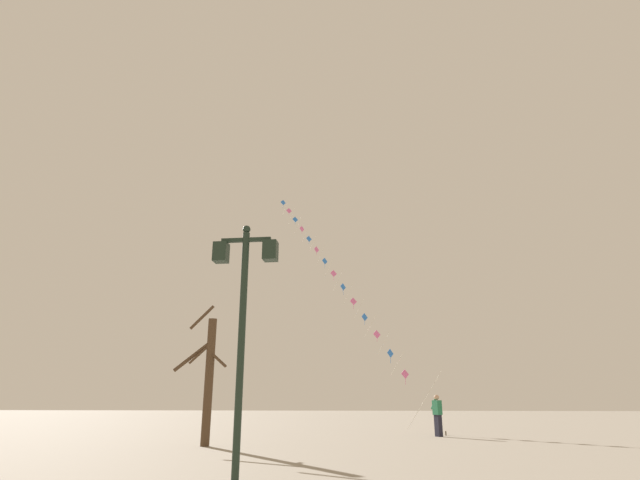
% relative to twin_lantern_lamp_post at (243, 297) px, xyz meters
% --- Properties ---
extents(ground_plane, '(160.00, 160.00, 0.00)m').
position_rel_twin_lantern_lamp_post_xyz_m(ground_plane, '(2.74, 13.13, -3.35)').
color(ground_plane, gray).
extents(twin_lantern_lamp_post, '(1.30, 0.28, 4.84)m').
position_rel_twin_lantern_lamp_post_xyz_m(twin_lantern_lamp_post, '(0.00, 0.00, 0.00)').
color(twin_lantern_lamp_post, '#1E2D23').
rests_on(twin_lantern_lamp_post, ground_plane).
extents(kite_train, '(10.54, 14.19, 17.44)m').
position_rel_twin_lantern_lamp_post_xyz_m(kite_train, '(-0.14, 22.39, 5.97)').
color(kite_train, brown).
rests_on(kite_train, ground_plane).
extents(kite_flyer, '(0.46, 0.60, 1.71)m').
position_rel_twin_lantern_lamp_post_xyz_m(kite_flyer, '(5.00, 13.96, -2.44)').
color(kite_flyer, '#1E1E2D').
rests_on(kite_flyer, ground_plane).
extents(bare_tree, '(1.96, 0.57, 4.71)m').
position_rel_twin_lantern_lamp_post_xyz_m(bare_tree, '(-3.27, 7.84, -1.11)').
color(bare_tree, '#4C3826').
rests_on(bare_tree, ground_plane).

